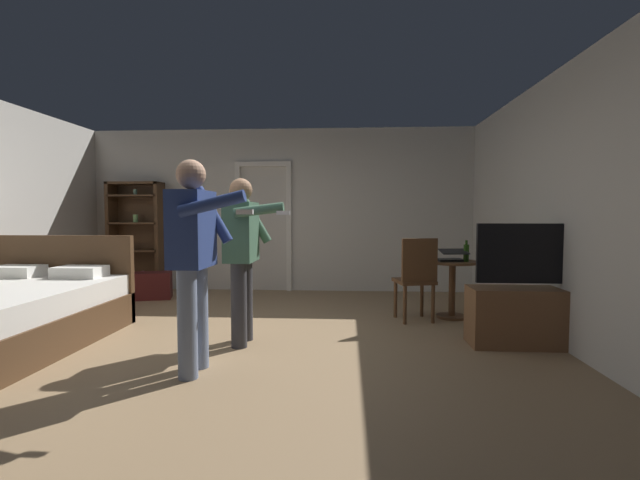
% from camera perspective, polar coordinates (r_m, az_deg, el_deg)
% --- Properties ---
extents(ground_plane, '(6.90, 6.90, 0.00)m').
position_cam_1_polar(ground_plane, '(4.44, -11.41, -13.25)').
color(ground_plane, '#997A56').
extents(wall_back, '(6.51, 0.12, 2.67)m').
position_cam_1_polar(wall_back, '(7.31, -5.18, 3.89)').
color(wall_back, beige).
rests_on(wall_back, ground_plane).
extents(wall_right, '(0.12, 6.36, 2.67)m').
position_cam_1_polar(wall_right, '(4.61, 30.55, 3.76)').
color(wall_right, beige).
rests_on(wall_right, ground_plane).
extents(doorway_frame, '(0.93, 0.08, 2.13)m').
position_cam_1_polar(doorway_frame, '(7.28, -7.40, 3.00)').
color(doorway_frame, white).
rests_on(doorway_frame, ground_plane).
extents(bed, '(1.67, 2.04, 1.02)m').
position_cam_1_polar(bed, '(5.27, -35.96, -7.79)').
color(bed, '#4C331E').
rests_on(bed, ground_plane).
extents(bookshelf, '(0.87, 0.32, 1.79)m').
position_cam_1_polar(bookshelf, '(7.82, -22.79, 0.91)').
color(bookshelf, '#4C331E').
rests_on(bookshelf, ground_plane).
extents(tv_flatscreen, '(1.08, 0.40, 1.18)m').
position_cam_1_polar(tv_flatscreen, '(4.67, 25.42, -8.23)').
color(tv_flatscreen, brown).
rests_on(tv_flatscreen, ground_plane).
extents(side_table, '(0.61, 0.61, 0.70)m').
position_cam_1_polar(side_table, '(5.58, 16.89, -4.98)').
color(side_table, brown).
rests_on(side_table, ground_plane).
extents(laptop, '(0.36, 0.37, 0.15)m').
position_cam_1_polar(laptop, '(5.50, 16.80, -2.12)').
color(laptop, black).
rests_on(laptop, side_table).
extents(bottle_on_table, '(0.06, 0.06, 0.26)m').
position_cam_1_polar(bottle_on_table, '(5.50, 18.56, -1.57)').
color(bottle_on_table, '#264C12').
rests_on(bottle_on_table, side_table).
extents(wooden_chair, '(0.50, 0.50, 0.99)m').
position_cam_1_polar(wooden_chair, '(5.25, 12.48, -4.59)').
color(wooden_chair, brown).
rests_on(wooden_chair, ground_plane).
extents(person_blue_shirt, '(0.68, 0.59, 1.69)m').
position_cam_1_polar(person_blue_shirt, '(3.57, -16.19, -1.31)').
color(person_blue_shirt, slate).
rests_on(person_blue_shirt, ground_plane).
extents(person_striped_shirt, '(0.64, 0.58, 1.61)m').
position_cam_1_polar(person_striped_shirt, '(4.29, -10.08, -1.14)').
color(person_striped_shirt, '#333338').
rests_on(person_striped_shirt, ground_plane).
extents(suitcase_dark, '(0.66, 0.47, 0.40)m').
position_cam_1_polar(suitcase_dark, '(7.03, -21.29, -5.58)').
color(suitcase_dark, '#4C1919').
rests_on(suitcase_dark, ground_plane).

